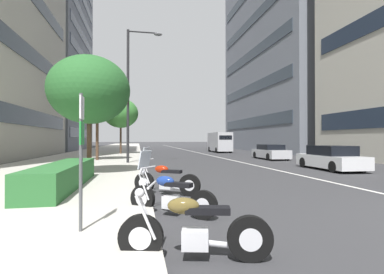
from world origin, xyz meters
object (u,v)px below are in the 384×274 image
at_px(motorcycle_under_tarp, 165,180).
at_px(delivery_van_ahead, 219,142).
at_px(car_approaching_light, 270,152).
at_px(car_lead_in_lane, 331,158).
at_px(street_lamp_with_banners, 133,85).
at_px(street_tree_far_plaza, 97,104).
at_px(motorcycle_nearest_camera, 193,231).
at_px(street_tree_near_plaza_corner, 89,90).
at_px(street_tree_by_lamp_post, 121,113).
at_px(parking_sign_by_curb, 81,145).
at_px(motorcycle_second_in_row, 170,196).

bearing_deg(motorcycle_under_tarp, delivery_van_ahead, -79.58).
xyz_separation_m(motorcycle_under_tarp, car_approaching_light, (14.26, -10.60, 0.17)).
relative_size(motorcycle_under_tarp, car_lead_in_lane, 0.44).
bearing_deg(street_lamp_with_banners, street_tree_far_plaza, 42.71).
relative_size(motorcycle_nearest_camera, street_lamp_with_banners, 0.24).
xyz_separation_m(street_tree_near_plaza_corner, street_tree_far_plaza, (9.12, 0.89, 0.46)).
xyz_separation_m(car_lead_in_lane, street_tree_by_lamp_post, (18.46, 12.87, 4.05)).
relative_size(motorcycle_under_tarp, street_tree_by_lamp_post, 0.32).
relative_size(motorcycle_under_tarp, street_lamp_with_banners, 0.22).
distance_m(motorcycle_nearest_camera, street_tree_far_plaza, 19.87).
bearing_deg(car_approaching_light, delivery_van_ahead, 3.23).
height_order(motorcycle_under_tarp, parking_sign_by_curb, parking_sign_by_curb).
relative_size(delivery_van_ahead, street_tree_near_plaza_corner, 1.08).
bearing_deg(car_approaching_light, parking_sign_by_curb, 146.56).
height_order(motorcycle_nearest_camera, street_tree_near_plaza_corner, street_tree_near_plaza_corner).
relative_size(motorcycle_second_in_row, delivery_van_ahead, 0.32).
bearing_deg(parking_sign_by_curb, motorcycle_under_tarp, -25.73).
bearing_deg(car_lead_in_lane, motorcycle_under_tarp, 121.38).
bearing_deg(street_tree_near_plaza_corner, car_lead_in_lane, -87.10).
distance_m(car_approaching_light, street_lamp_with_banners, 13.21).
bearing_deg(car_lead_in_lane, street_lamp_with_banners, 66.51).
relative_size(street_tree_near_plaza_corner, street_tree_far_plaza, 0.94).
xyz_separation_m(car_approaching_light, street_lamp_with_banners, (-3.19, 11.83, 4.93)).
relative_size(motorcycle_second_in_row, car_lead_in_lane, 0.42).
xyz_separation_m(car_lead_in_lane, street_lamp_with_banners, (5.47, 11.31, 4.89)).
distance_m(motorcycle_second_in_row, delivery_van_ahead, 32.52).
xyz_separation_m(delivery_van_ahead, street_tree_near_plaza_corner, (-23.46, 13.17, 2.64)).
distance_m(motorcycle_second_in_row, motorcycle_under_tarp, 2.48).
xyz_separation_m(motorcycle_nearest_camera, parking_sign_by_curb, (1.20, 1.76, 1.23)).
bearing_deg(delivery_van_ahead, motorcycle_nearest_camera, 164.14).
distance_m(car_lead_in_lane, street_tree_by_lamp_post, 22.87).
bearing_deg(street_lamp_with_banners, motorcycle_second_in_row, -175.35).
height_order(motorcycle_nearest_camera, street_tree_by_lamp_post, street_tree_by_lamp_post).
bearing_deg(street_tree_near_plaza_corner, street_tree_by_lamp_post, -0.91).
relative_size(street_lamp_with_banners, street_tree_by_lamp_post, 1.48).
bearing_deg(street_tree_far_plaza, street_lamp_with_banners, -137.29).
xyz_separation_m(motorcycle_second_in_row, street_tree_near_plaza_corner, (7.41, 2.97, 3.62)).
relative_size(motorcycle_second_in_row, motorcycle_under_tarp, 0.94).
bearing_deg(street_lamp_with_banners, motorcycle_under_tarp, -173.66).
distance_m(car_approaching_light, street_tree_near_plaza_corner, 16.93).
bearing_deg(street_tree_by_lamp_post, motorcycle_nearest_camera, -174.63).
distance_m(street_lamp_with_banners, street_tree_by_lamp_post, 13.11).
bearing_deg(motorcycle_under_tarp, motorcycle_second_in_row, 117.02).
height_order(motorcycle_nearest_camera, street_tree_far_plaza, street_tree_far_plaza).
distance_m(motorcycle_nearest_camera, motorcycle_second_in_row, 2.50).
distance_m(street_tree_far_plaza, street_tree_by_lamp_post, 10.07).
distance_m(street_lamp_with_banners, street_tree_far_plaza, 4.19).
bearing_deg(delivery_van_ahead, street_tree_near_plaza_corner, 151.72).
height_order(motorcycle_nearest_camera, motorcycle_second_in_row, motorcycle_second_in_row).
distance_m(parking_sign_by_curb, street_tree_far_plaza, 18.20).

